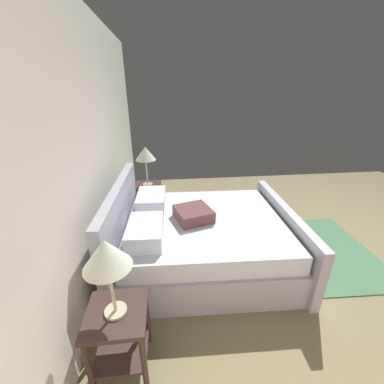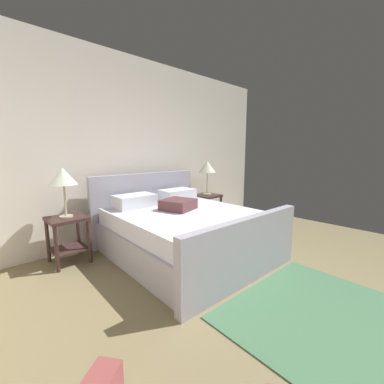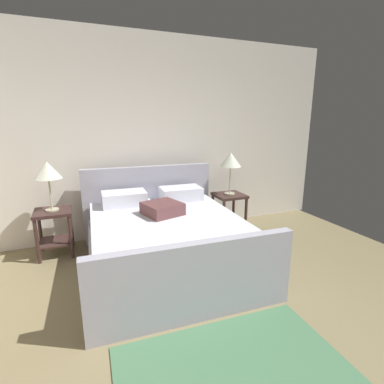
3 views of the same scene
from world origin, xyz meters
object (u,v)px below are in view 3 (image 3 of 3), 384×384
object	(u,v)px
table_lamp_left	(47,171)
nightstand_right	(229,206)
bed	(166,239)
table_lamp_right	(231,160)
nightstand_left	(54,225)

from	to	relation	value
table_lamp_left	nightstand_right	bearing A→B (deg)	-2.23
bed	nightstand_right	size ratio (longest dim) A/B	3.64
table_lamp_right	nightstand_right	bearing A→B (deg)	-135.00
bed	nightstand_right	bearing A→B (deg)	29.87
nightstand_right	table_lamp_right	world-z (taller)	table_lamp_right
nightstand_left	table_lamp_left	xyz separation A→B (m)	(0.00, 0.00, 0.70)
nightstand_left	table_lamp_left	world-z (taller)	table_lamp_left
bed	nightstand_left	world-z (taller)	bed
table_lamp_left	bed	bearing A→B (deg)	-33.05
nightstand_right	nightstand_left	world-z (taller)	same
nightstand_left	bed	bearing A→B (deg)	-33.05
nightstand_right	table_lamp_left	distance (m)	2.58
nightstand_right	nightstand_left	distance (m)	2.48
nightstand_right	table_lamp_right	bearing A→B (deg)	45.00
nightstand_right	table_lamp_right	size ratio (longest dim) A/B	0.93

